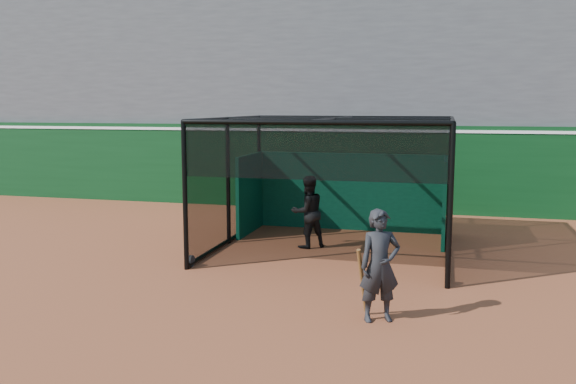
# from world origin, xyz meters

# --- Properties ---
(ground) EXTENTS (120.00, 120.00, 0.00)m
(ground) POSITION_xyz_m (0.00, 0.00, 0.00)
(ground) COLOR brown
(ground) RESTS_ON ground
(outfield_wall) EXTENTS (50.00, 0.50, 2.50)m
(outfield_wall) POSITION_xyz_m (0.00, 8.50, 1.29)
(outfield_wall) COLOR #093313
(outfield_wall) RESTS_ON ground
(grandstand) EXTENTS (50.00, 7.85, 8.95)m
(grandstand) POSITION_xyz_m (0.00, 12.27, 4.48)
(grandstand) COLOR #4C4C4F
(grandstand) RESTS_ON ground
(batting_cage) EXTENTS (4.85, 4.70, 2.77)m
(batting_cage) POSITION_xyz_m (1.07, 3.35, 1.38)
(batting_cage) COLOR black
(batting_cage) RESTS_ON ground
(batter) EXTENTS (0.96, 0.94, 1.57)m
(batter) POSITION_xyz_m (0.50, 3.37, 0.78)
(batter) COLOR black
(batter) RESTS_ON ground
(on_deck_player) EXTENTS (0.70, 0.59, 1.61)m
(on_deck_player) POSITION_xyz_m (2.50, -0.83, 0.80)
(on_deck_player) COLOR black
(on_deck_player) RESTS_ON ground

